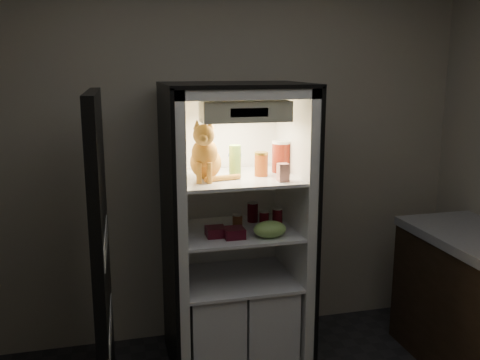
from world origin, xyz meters
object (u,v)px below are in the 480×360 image
at_px(salsa_jar, 261,164).
at_px(pepper_jar, 281,157).
at_px(tabby_cat, 205,157).
at_px(condiment_jar, 237,220).
at_px(berry_box_right, 234,233).
at_px(soda_can_b, 277,218).
at_px(soda_can_c, 264,220).
at_px(grape_bag, 270,229).
at_px(cream_carton, 283,172).
at_px(parmesan_shaker, 235,161).
at_px(soda_can_a, 253,212).
at_px(mayo_tub, 235,163).
at_px(berry_box_left, 216,232).
at_px(refrigerator, 235,248).

xyz_separation_m(salsa_jar, pepper_jar, (0.16, 0.09, 0.03)).
distance_m(tabby_cat, condiment_jar, 0.51).
height_order(tabby_cat, berry_box_right, tabby_cat).
relative_size(salsa_jar, soda_can_b, 1.24).
distance_m(soda_can_c, grape_bag, 0.17).
bearing_deg(salsa_jar, condiment_jar, 154.08).
distance_m(cream_carton, soda_can_b, 0.40).
distance_m(tabby_cat, soda_can_c, 0.58).
xyz_separation_m(grape_bag, berry_box_right, (-0.22, 0.05, -0.02)).
bearing_deg(grape_bag, parmesan_shaker, 127.23).
xyz_separation_m(salsa_jar, soda_can_a, (-0.01, 0.16, -0.36)).
relative_size(tabby_cat, grape_bag, 1.88).
relative_size(tabby_cat, condiment_jar, 4.27).
height_order(mayo_tub, berry_box_left, mayo_tub).
bearing_deg(cream_carton, grape_bag, 178.61).
bearing_deg(soda_can_c, pepper_jar, 35.05).
bearing_deg(salsa_jar, berry_box_right, -147.02).
xyz_separation_m(soda_can_b, condiment_jar, (-0.26, 0.06, -0.02)).
relative_size(salsa_jar, condiment_jar, 1.69).
bearing_deg(cream_carton, soda_can_b, 80.30).
bearing_deg(cream_carton, mayo_tub, 120.22).
xyz_separation_m(soda_can_a, soda_can_c, (0.03, -0.17, -0.01)).
bearing_deg(pepper_jar, berry_box_right, -148.73).
height_order(soda_can_c, condiment_jar, soda_can_c).
xyz_separation_m(refrigerator, soda_can_a, (0.15, 0.08, 0.22)).
distance_m(soda_can_b, soda_can_c, 0.10).
distance_m(mayo_tub, salsa_jar, 0.22).
height_order(condiment_jar, grape_bag, grape_bag).
distance_m(pepper_jar, condiment_jar, 0.51).
xyz_separation_m(salsa_jar, grape_bag, (0.00, -0.18, -0.38)).
bearing_deg(soda_can_a, refrigerator, -150.57).
bearing_deg(berry_box_left, parmesan_shaker, 38.03).
relative_size(mayo_tub, berry_box_left, 1.01).
bearing_deg(salsa_jar, tabby_cat, -176.72).
bearing_deg(grape_bag, soda_can_b, 59.97).
bearing_deg(berry_box_right, soda_can_c, 28.76).
relative_size(cream_carton, soda_can_c, 0.94).
xyz_separation_m(tabby_cat, grape_bag, (0.37, -0.16, -0.44)).
height_order(soda_can_c, berry_box_left, soda_can_c).
distance_m(cream_carton, soda_can_c, 0.39).
relative_size(salsa_jar, grape_bag, 0.74).
xyz_separation_m(pepper_jar, berry_box_right, (-0.37, -0.23, -0.42)).
bearing_deg(soda_can_a, pepper_jar, -23.22).
height_order(parmesan_shaker, berry_box_left, parmesan_shaker).
distance_m(salsa_jar, cream_carton, 0.21).
height_order(condiment_jar, berry_box_left, condiment_jar).
distance_m(refrigerator, soda_can_b, 0.35).
relative_size(mayo_tub, salsa_jar, 0.78).
bearing_deg(mayo_tub, berry_box_right, -104.82).
bearing_deg(berry_box_right, cream_carton, -9.42).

